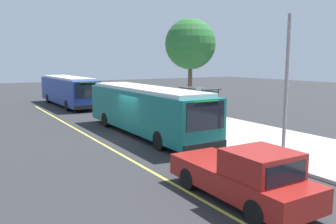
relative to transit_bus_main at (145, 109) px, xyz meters
name	(u,v)px	position (x,y,z in m)	size (l,w,h in m)	color
ground_plane	(133,137)	(0.25, -1.01, -1.62)	(120.00, 120.00, 0.00)	#2B2B2D
sidewalk_curb	(212,126)	(0.25, 4.99, -1.54)	(44.00, 6.40, 0.15)	#B7B2A8
lane_stripe_center	(98,141)	(0.25, -3.21, -1.61)	(36.00, 0.14, 0.01)	#E0D64C
transit_bus_main	(145,109)	(0.00, 0.00, 0.00)	(12.24, 2.63, 2.95)	#146B66
transit_bus_second	(68,90)	(-16.54, -0.20, 0.00)	(11.86, 2.76, 2.95)	navy
pickup_truck	(244,176)	(10.93, -2.13, -0.76)	(5.41, 2.06, 1.85)	maroon
bus_shelter	(200,97)	(-1.36, 5.14, 0.30)	(2.90, 1.60, 2.48)	#333338
waiting_bench	(202,115)	(-1.20, 5.23, -0.99)	(1.60, 0.48, 0.95)	brown
route_sign_post	(198,103)	(1.58, 2.85, 0.34)	(0.44, 0.08, 2.80)	#333338
pedestrian_commuter	(195,115)	(0.86, 3.10, -0.50)	(0.24, 0.40, 1.69)	#282D47
street_tree_near_shelter	(190,44)	(-5.64, 7.25, 4.30)	(4.27, 4.27, 7.93)	brown
utility_pole	(286,88)	(8.38, 2.68, 1.73)	(0.16, 0.16, 6.40)	gray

